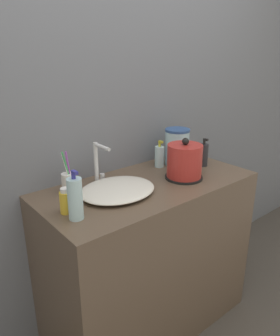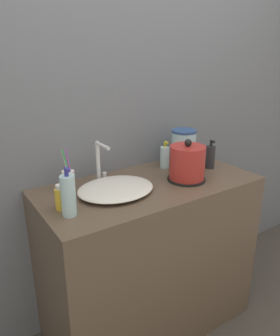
{
  "view_description": "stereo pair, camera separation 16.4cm",
  "coord_description": "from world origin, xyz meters",
  "px_view_note": "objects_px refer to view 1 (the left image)",
  "views": [
    {
      "loc": [
        -1.04,
        -0.91,
        1.58
      ],
      "look_at": [
        -0.06,
        0.28,
        1.02
      ],
      "focal_mm": 35.0,
      "sensor_mm": 36.0,
      "label": 1
    },
    {
      "loc": [
        -0.91,
        -1.01,
        1.58
      ],
      "look_at": [
        -0.06,
        0.28,
        1.02
      ],
      "focal_mm": 35.0,
      "sensor_mm": 36.0,
      "label": 2
    }
  ],
  "objects_px": {
    "electric_kettle": "(184,163)",
    "mouthwash_bottle": "(203,155)",
    "hand_cream_bottle": "(66,201)",
    "water_pitcher": "(177,147)",
    "toothbrush_cup": "(68,182)",
    "faucet": "(98,161)",
    "shampoo_bottle": "(75,199)",
    "lotion_bottle": "(159,156)"
  },
  "relations": [
    {
      "from": "electric_kettle",
      "to": "lotion_bottle",
      "type": "relative_size",
      "value": 1.4
    },
    {
      "from": "toothbrush_cup",
      "to": "hand_cream_bottle",
      "type": "height_order",
      "value": "toothbrush_cup"
    },
    {
      "from": "toothbrush_cup",
      "to": "shampoo_bottle",
      "type": "xyz_separation_m",
      "value": [
        -0.1,
        -0.25,
        0.04
      ]
    },
    {
      "from": "toothbrush_cup",
      "to": "shampoo_bottle",
      "type": "height_order",
      "value": "toothbrush_cup"
    },
    {
      "from": "toothbrush_cup",
      "to": "hand_cream_bottle",
      "type": "xyz_separation_m",
      "value": [
        -0.11,
        -0.18,
        -0.0
      ]
    },
    {
      "from": "toothbrush_cup",
      "to": "water_pitcher",
      "type": "height_order",
      "value": "water_pitcher"
    },
    {
      "from": "toothbrush_cup",
      "to": "lotion_bottle",
      "type": "height_order",
      "value": "toothbrush_cup"
    },
    {
      "from": "faucet",
      "to": "shampoo_bottle",
      "type": "height_order",
      "value": "faucet"
    },
    {
      "from": "electric_kettle",
      "to": "lotion_bottle",
      "type": "height_order",
      "value": "electric_kettle"
    },
    {
      "from": "electric_kettle",
      "to": "lotion_bottle",
      "type": "bearing_deg",
      "value": 84.38
    },
    {
      "from": "lotion_bottle",
      "to": "electric_kettle",
      "type": "bearing_deg",
      "value": -95.62
    },
    {
      "from": "electric_kettle",
      "to": "shampoo_bottle",
      "type": "bearing_deg",
      "value": -177.48
    },
    {
      "from": "toothbrush_cup",
      "to": "mouthwash_bottle",
      "type": "distance_m",
      "value": 0.83
    },
    {
      "from": "toothbrush_cup",
      "to": "lotion_bottle",
      "type": "xyz_separation_m",
      "value": [
        0.6,
        -0.0,
        0.01
      ]
    },
    {
      "from": "water_pitcher",
      "to": "faucet",
      "type": "bearing_deg",
      "value": 175.4
    },
    {
      "from": "faucet",
      "to": "mouthwash_bottle",
      "type": "bearing_deg",
      "value": -14.74
    },
    {
      "from": "lotion_bottle",
      "to": "shampoo_bottle",
      "type": "distance_m",
      "value": 0.74
    },
    {
      "from": "lotion_bottle",
      "to": "shampoo_bottle",
      "type": "bearing_deg",
      "value": -160.23
    },
    {
      "from": "faucet",
      "to": "shampoo_bottle",
      "type": "bearing_deg",
      "value": -136.88
    },
    {
      "from": "toothbrush_cup",
      "to": "electric_kettle",
      "type": "bearing_deg",
      "value": -21.27
    },
    {
      "from": "mouthwash_bottle",
      "to": "water_pitcher",
      "type": "height_order",
      "value": "water_pitcher"
    },
    {
      "from": "water_pitcher",
      "to": "electric_kettle",
      "type": "bearing_deg",
      "value": -125.61
    },
    {
      "from": "hand_cream_bottle",
      "to": "electric_kettle",
      "type": "bearing_deg",
      "value": -3.68
    },
    {
      "from": "electric_kettle",
      "to": "hand_cream_bottle",
      "type": "bearing_deg",
      "value": 176.32
    },
    {
      "from": "faucet",
      "to": "lotion_bottle",
      "type": "bearing_deg",
      "value": -1.96
    },
    {
      "from": "hand_cream_bottle",
      "to": "mouthwash_bottle",
      "type": "bearing_deg",
      "value": 1.54
    },
    {
      "from": "faucet",
      "to": "water_pitcher",
      "type": "height_order",
      "value": "same"
    },
    {
      "from": "electric_kettle",
      "to": "water_pitcher",
      "type": "bearing_deg",
      "value": 54.39
    },
    {
      "from": "electric_kettle",
      "to": "mouthwash_bottle",
      "type": "relative_size",
      "value": 1.33
    },
    {
      "from": "faucet",
      "to": "toothbrush_cup",
      "type": "relative_size",
      "value": 1.01
    },
    {
      "from": "faucet",
      "to": "water_pitcher",
      "type": "relative_size",
      "value": 1.0
    },
    {
      "from": "electric_kettle",
      "to": "toothbrush_cup",
      "type": "height_order",
      "value": "electric_kettle"
    },
    {
      "from": "hand_cream_bottle",
      "to": "water_pitcher",
      "type": "bearing_deg",
      "value": 10.26
    },
    {
      "from": "water_pitcher",
      "to": "hand_cream_bottle",
      "type": "bearing_deg",
      "value": -169.74
    },
    {
      "from": "faucet",
      "to": "mouthwash_bottle",
      "type": "height_order",
      "value": "faucet"
    },
    {
      "from": "faucet",
      "to": "lotion_bottle",
      "type": "relative_size",
      "value": 1.35
    },
    {
      "from": "shampoo_bottle",
      "to": "hand_cream_bottle",
      "type": "height_order",
      "value": "shampoo_bottle"
    },
    {
      "from": "electric_kettle",
      "to": "toothbrush_cup",
      "type": "relative_size",
      "value": 1.04
    },
    {
      "from": "toothbrush_cup",
      "to": "water_pitcher",
      "type": "bearing_deg",
      "value": -2.55
    },
    {
      "from": "electric_kettle",
      "to": "toothbrush_cup",
      "type": "distance_m",
      "value": 0.62
    },
    {
      "from": "toothbrush_cup",
      "to": "lotion_bottle",
      "type": "bearing_deg",
      "value": -0.32
    },
    {
      "from": "hand_cream_bottle",
      "to": "water_pitcher",
      "type": "distance_m",
      "value": 0.84
    }
  ]
}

